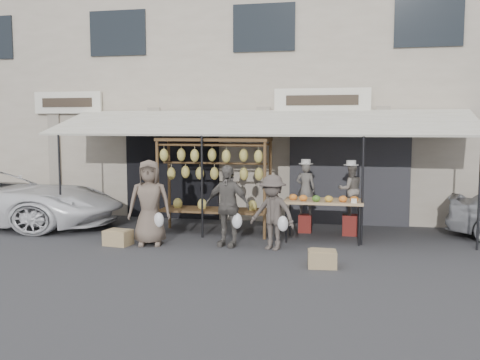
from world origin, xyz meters
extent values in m
plane|color=#2D2D30|center=(0.00, 0.00, 0.00)|extent=(90.00, 90.00, 0.00)
cube|color=#BAAD9A|center=(0.00, 6.50, 3.50)|extent=(24.00, 6.00, 7.00)
cube|color=#232328|center=(2.20, 3.46, 1.25)|extent=(3.00, 0.10, 2.50)
cube|color=black|center=(-2.50, 3.46, 1.25)|extent=(2.60, 0.10, 2.50)
cube|color=silver|center=(1.50, 3.40, 3.15)|extent=(2.40, 0.10, 0.60)
cube|color=silver|center=(-5.50, 3.40, 3.15)|extent=(2.00, 0.10, 0.60)
cube|color=silver|center=(0.00, 2.30, 2.60)|extent=(10.00, 2.34, 0.63)
cylinder|color=black|center=(-4.50, 1.15, 1.15)|extent=(0.05, 0.05, 2.30)
cylinder|color=black|center=(-1.00, 1.15, 1.15)|extent=(0.05, 0.05, 2.30)
cylinder|color=black|center=(2.50, 1.15, 1.15)|extent=(0.05, 0.05, 2.30)
cylinder|color=black|center=(4.80, 1.15, 1.15)|extent=(0.05, 0.05, 2.30)
cylinder|color=#503621|center=(-2.10, 1.28, 1.10)|extent=(0.07, 0.07, 2.20)
cylinder|color=#503621|center=(0.40, 1.28, 1.10)|extent=(0.07, 0.07, 2.20)
cylinder|color=#503621|center=(-2.10, 2.08, 1.10)|extent=(0.07, 0.07, 2.20)
cylinder|color=#503621|center=(0.40, 2.08, 1.10)|extent=(0.07, 0.07, 2.20)
cube|color=#503621|center=(-0.85, 1.68, 2.20)|extent=(2.60, 0.90, 0.07)
cylinder|color=#503621|center=(-0.85, 1.33, 2.08)|extent=(2.50, 0.05, 0.05)
cylinder|color=#503621|center=(-0.85, 2.03, 2.08)|extent=(2.50, 0.05, 0.05)
cylinder|color=#503621|center=(-0.85, 1.68, 1.65)|extent=(2.50, 0.05, 0.05)
cube|color=#503621|center=(-0.85, 1.68, 0.55)|extent=(2.50, 0.80, 0.05)
ellipsoid|color=#D7B960|center=(-1.95, 1.33, 1.84)|extent=(0.20, 0.18, 0.30)
ellipsoid|color=#D7B960|center=(-1.58, 1.48, 1.85)|extent=(0.20, 0.18, 0.30)
ellipsoid|color=#D7B960|center=(-1.22, 1.33, 1.84)|extent=(0.20, 0.18, 0.30)
ellipsoid|color=#D7B960|center=(-0.85, 1.48, 1.85)|extent=(0.20, 0.18, 0.30)
ellipsoid|color=#D7B960|center=(-0.48, 1.33, 1.83)|extent=(0.20, 0.18, 0.30)
ellipsoid|color=#D7B960|center=(-0.12, 1.48, 1.85)|extent=(0.20, 0.18, 0.30)
ellipsoid|color=#D7B960|center=(0.25, 1.33, 1.84)|extent=(0.20, 0.18, 0.30)
ellipsoid|color=#D7B960|center=(-1.90, 1.68, 1.39)|extent=(0.20, 0.18, 0.30)
ellipsoid|color=#D7B960|center=(-1.55, 1.68, 1.43)|extent=(0.20, 0.18, 0.30)
ellipsoid|color=#D7B960|center=(-1.20, 1.68, 1.41)|extent=(0.20, 0.18, 0.30)
ellipsoid|color=#D7B960|center=(-0.85, 1.68, 1.41)|extent=(0.20, 0.18, 0.30)
ellipsoid|color=#D7B960|center=(-0.50, 1.68, 1.40)|extent=(0.20, 0.18, 0.30)
ellipsoid|color=#D7B960|center=(-0.15, 1.68, 1.41)|extent=(0.20, 0.18, 0.30)
ellipsoid|color=#D7B960|center=(0.20, 1.68, 1.41)|extent=(0.20, 0.18, 0.30)
cube|color=tan|center=(1.68, 1.39, 0.88)|extent=(1.70, 0.90, 0.05)
cylinder|color=black|center=(0.91, 1.02, 0.42)|extent=(0.04, 0.04, 0.85)
cylinder|color=black|center=(2.45, 1.02, 0.42)|extent=(0.04, 0.04, 0.85)
cylinder|color=black|center=(0.91, 1.76, 0.42)|extent=(0.04, 0.04, 0.85)
cylinder|color=black|center=(2.45, 1.76, 0.42)|extent=(0.04, 0.04, 0.85)
ellipsoid|color=orange|center=(1.04, 1.23, 0.97)|extent=(0.18, 0.14, 0.14)
ellipsoid|color=orange|center=(1.26, 1.13, 0.97)|extent=(0.18, 0.14, 0.14)
ellipsoid|color=#477226|center=(1.54, 1.09, 0.97)|extent=(0.18, 0.14, 0.14)
ellipsoid|color=gold|center=(1.81, 1.10, 0.97)|extent=(0.18, 0.14, 0.14)
ellipsoid|color=orange|center=(2.10, 1.16, 0.97)|extent=(0.18, 0.14, 0.14)
ellipsoid|color=#B25919|center=(2.34, 1.16, 0.97)|extent=(0.18, 0.14, 0.14)
imported|color=#625F59|center=(1.21, 2.25, 1.04)|extent=(0.47, 0.32, 1.24)
imported|color=slate|center=(2.25, 2.12, 1.06)|extent=(0.69, 0.61, 1.18)
imported|color=#6A594C|center=(-1.89, 0.22, 0.90)|extent=(1.00, 0.78, 1.81)
imported|color=#5F5953|center=(-0.25, 0.44, 0.85)|extent=(1.07, 0.63, 1.71)
imported|color=#4E453F|center=(0.72, 0.34, 0.76)|extent=(1.12, 0.87, 1.53)
cube|color=maroon|center=(1.21, 2.25, 0.21)|extent=(0.33, 0.33, 0.42)
cube|color=maroon|center=(2.25, 2.12, 0.24)|extent=(0.41, 0.41, 0.47)
cube|color=tan|center=(1.79, -0.84, 0.15)|extent=(0.54, 0.43, 0.30)
cube|color=tan|center=(1.77, -0.67, 0.14)|extent=(0.46, 0.35, 0.27)
cube|color=tan|center=(-2.54, 0.06, 0.16)|extent=(0.59, 0.48, 0.32)
camera|label=1|loc=(2.28, -10.28, 2.54)|focal=40.00mm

